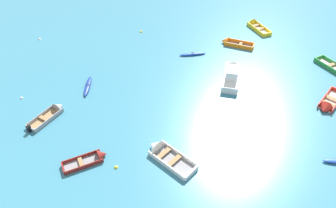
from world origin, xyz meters
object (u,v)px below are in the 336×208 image
(rowboat_yellow_back_row_center, at_px, (255,25))
(motor_launch_white_distant_center, at_px, (232,74))
(kayak_blue_far_back, at_px, (193,54))
(mooring_buoy_midfield, at_px, (40,39))
(mooring_buoy_trailing, at_px, (141,32))
(mooring_buoy_far_field, at_px, (116,167))
(kayak_deep_blue_near_right, at_px, (88,86))
(rowboat_maroon_near_camera, at_px, (94,158))
(rowboat_white_midfield_right, at_px, (161,151))
(rowboat_grey_cluster_inner, at_px, (53,112))
(rowboat_orange_outer_left, at_px, (231,43))
(rowboat_red_cluster_outer, at_px, (327,105))
(mooring_buoy_near_foreground, at_px, (22,98))

(rowboat_yellow_back_row_center, bearing_deg, motor_launch_white_distant_center, -122.84)
(kayak_blue_far_back, height_order, rowboat_yellow_back_row_center, rowboat_yellow_back_row_center)
(mooring_buoy_midfield, bearing_deg, motor_launch_white_distant_center, -30.46)
(mooring_buoy_trailing, bearing_deg, mooring_buoy_far_field, -101.48)
(kayak_deep_blue_near_right, height_order, kayak_blue_far_back, kayak_deep_blue_near_right)
(rowboat_yellow_back_row_center, bearing_deg, kayak_deep_blue_near_right, -156.12)
(motor_launch_white_distant_center, distance_m, rowboat_maroon_near_camera, 16.32)
(rowboat_white_midfield_right, distance_m, mooring_buoy_far_field, 3.68)
(rowboat_maroon_near_camera, height_order, mooring_buoy_midfield, rowboat_maroon_near_camera)
(kayak_deep_blue_near_right, height_order, rowboat_grey_cluster_inner, rowboat_grey_cluster_inner)
(rowboat_orange_outer_left, bearing_deg, rowboat_maroon_near_camera, -137.22)
(rowboat_red_cluster_outer, relative_size, mooring_buoy_far_field, 12.88)
(kayak_blue_far_back, height_order, mooring_buoy_trailing, kayak_blue_far_back)
(rowboat_red_cluster_outer, relative_size, mooring_buoy_trailing, 11.28)
(rowboat_grey_cluster_inner, distance_m, mooring_buoy_midfield, 14.80)
(kayak_deep_blue_near_right, height_order, rowboat_yellow_back_row_center, rowboat_yellow_back_row_center)
(kayak_blue_far_back, bearing_deg, rowboat_orange_outer_left, 16.56)
(rowboat_white_midfield_right, bearing_deg, mooring_buoy_trailing, 87.94)
(kayak_deep_blue_near_right, relative_size, mooring_buoy_near_foreground, 11.87)
(motor_launch_white_distant_center, distance_m, rowboat_yellow_back_row_center, 12.65)
(rowboat_white_midfield_right, bearing_deg, kayak_blue_far_back, 66.83)
(rowboat_grey_cluster_inner, xyz_separation_m, mooring_buoy_near_foreground, (-3.19, 2.81, -0.18))
(rowboat_orange_outer_left, bearing_deg, mooring_buoy_far_field, -132.25)
(rowboat_white_midfield_right, distance_m, mooring_buoy_near_foreground, 15.13)
(mooring_buoy_far_field, relative_size, mooring_buoy_midfield, 0.96)
(kayak_blue_far_back, relative_size, rowboat_yellow_back_row_center, 0.71)
(rowboat_red_cluster_outer, height_order, mooring_buoy_trailing, rowboat_red_cluster_outer)
(rowboat_maroon_near_camera, distance_m, rowboat_white_midfield_right, 5.21)
(rowboat_orange_outer_left, relative_size, mooring_buoy_midfield, 12.28)
(motor_launch_white_distant_center, xyz_separation_m, mooring_buoy_midfield, (-20.65, 12.15, -0.55))
(rowboat_yellow_back_row_center, bearing_deg, rowboat_white_midfield_right, -129.03)
(mooring_buoy_far_field, bearing_deg, rowboat_white_midfield_right, 12.30)
(mooring_buoy_far_field, height_order, mooring_buoy_trailing, mooring_buoy_trailing)
(kayak_blue_far_back, xyz_separation_m, mooring_buoy_far_field, (-9.52, -14.64, -0.14))
(rowboat_orange_outer_left, bearing_deg, mooring_buoy_midfield, 166.68)
(kayak_blue_far_back, relative_size, mooring_buoy_trailing, 8.83)
(rowboat_white_midfield_right, relative_size, rowboat_orange_outer_left, 1.11)
(rowboat_maroon_near_camera, height_order, mooring_buoy_far_field, rowboat_maroon_near_camera)
(rowboat_grey_cluster_inner, relative_size, mooring_buoy_midfield, 11.14)
(rowboat_red_cluster_outer, distance_m, mooring_buoy_trailing, 23.40)
(rowboat_red_cluster_outer, height_order, rowboat_white_midfield_right, rowboat_white_midfield_right)
(motor_launch_white_distant_center, bearing_deg, mooring_buoy_midfield, 149.54)
(rowboat_white_midfield_right, bearing_deg, rowboat_yellow_back_row_center, 50.97)
(kayak_blue_far_back, distance_m, rowboat_red_cluster_outer, 14.98)
(rowboat_white_midfield_right, bearing_deg, rowboat_red_cluster_outer, 9.84)
(kayak_deep_blue_near_right, bearing_deg, motor_launch_white_distant_center, -4.35)
(rowboat_white_midfield_right, relative_size, mooring_buoy_trailing, 12.46)
(rowboat_orange_outer_left, xyz_separation_m, mooring_buoy_near_foreground, (-23.15, -6.25, -0.21))
(motor_launch_white_distant_center, relative_size, mooring_buoy_midfield, 16.96)
(motor_launch_white_distant_center, distance_m, kayak_deep_blue_near_right, 14.67)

